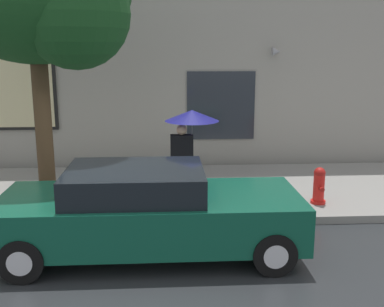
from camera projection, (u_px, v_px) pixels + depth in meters
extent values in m
plane|color=#282B2D|center=(93.00, 253.00, 7.38)|extent=(60.00, 60.00, 0.00)
cube|color=gray|center=(113.00, 192.00, 10.28)|extent=(20.00, 4.00, 0.15)
cube|color=#9E998E|center=(118.00, 36.00, 11.96)|extent=(20.00, 0.40, 7.00)
cube|color=#262B33|center=(221.00, 106.00, 12.30)|extent=(1.80, 0.04, 1.80)
cone|color=#99999E|center=(276.00, 52.00, 11.94)|extent=(0.22, 0.24, 0.24)
cube|color=#0F4C38|center=(151.00, 216.00, 7.25)|extent=(4.64, 1.78, 0.71)
cube|color=black|center=(135.00, 182.00, 7.12)|extent=(2.09, 1.57, 0.42)
cylinder|color=black|center=(253.00, 214.00, 8.22)|extent=(0.64, 0.22, 0.64)
cylinder|color=silver|center=(253.00, 214.00, 8.22)|extent=(0.35, 0.24, 0.35)
cylinder|color=black|center=(274.00, 254.00, 6.63)|extent=(0.64, 0.22, 0.64)
cylinder|color=silver|center=(274.00, 254.00, 6.63)|extent=(0.35, 0.24, 0.35)
cylinder|color=black|center=(50.00, 218.00, 8.02)|extent=(0.64, 0.22, 0.64)
cylinder|color=silver|center=(50.00, 218.00, 8.02)|extent=(0.35, 0.24, 0.35)
cylinder|color=black|center=(22.00, 260.00, 6.42)|extent=(0.64, 0.22, 0.64)
cylinder|color=silver|center=(22.00, 260.00, 6.42)|extent=(0.35, 0.24, 0.35)
cylinder|color=red|center=(319.00, 188.00, 9.25)|extent=(0.22, 0.22, 0.62)
sphere|color=#AD1814|center=(320.00, 173.00, 9.18)|extent=(0.23, 0.23, 0.23)
cylinder|color=#AD1814|center=(322.00, 189.00, 9.09)|extent=(0.09, 0.12, 0.09)
cylinder|color=#AD1814|center=(316.00, 184.00, 9.40)|extent=(0.09, 0.12, 0.09)
cylinder|color=red|center=(318.00, 202.00, 9.31)|extent=(0.30, 0.30, 0.06)
cylinder|color=black|center=(177.00, 180.00, 9.52)|extent=(0.14, 0.14, 0.78)
cylinder|color=black|center=(187.00, 180.00, 9.53)|extent=(0.14, 0.14, 0.78)
cube|color=black|center=(182.00, 148.00, 9.38)|extent=(0.46, 0.22, 0.55)
sphere|color=tan|center=(182.00, 130.00, 9.29)|extent=(0.21, 0.21, 0.21)
cylinder|color=#4C4C51|center=(192.00, 136.00, 9.33)|extent=(0.02, 0.02, 0.90)
cone|color=navy|center=(192.00, 115.00, 9.24)|extent=(1.08, 1.08, 0.22)
cylinder|color=#4C3823|center=(44.00, 130.00, 8.71)|extent=(0.31, 0.31, 3.09)
sphere|color=#19471E|center=(75.00, 14.00, 7.88)|extent=(1.89, 1.89, 1.89)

